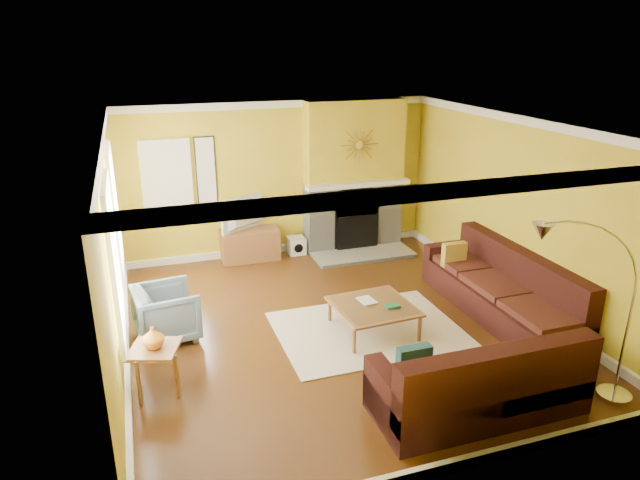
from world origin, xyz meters
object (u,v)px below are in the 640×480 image
object	(u,v)px
armchair	(166,313)
arc_lamp	(586,318)
media_console	(250,245)
sectional_sofa	(447,308)
side_table	(157,370)
coffee_table	(373,318)

from	to	relation	value
armchair	arc_lamp	distance (m)	4.93
media_console	arc_lamp	xyz separation A→B (m)	(2.33, -5.30, 0.79)
sectional_sofa	arc_lamp	world-z (taller)	arc_lamp
armchair	arc_lamp	xyz separation A→B (m)	(3.92, -2.90, 0.71)
side_table	arc_lamp	distance (m)	4.53
armchair	side_table	distance (m)	1.22
coffee_table	media_console	bearing A→B (deg)	107.88
armchair	arc_lamp	world-z (taller)	arc_lamp
media_console	armchair	size ratio (longest dim) A/B	1.29
coffee_table	armchair	size ratio (longest dim) A/B	1.29
arc_lamp	media_console	bearing A→B (deg)	113.69
side_table	media_console	bearing A→B (deg)	63.43
sectional_sofa	media_console	bearing A→B (deg)	116.57
sectional_sofa	coffee_table	distance (m)	0.98
coffee_table	armchair	world-z (taller)	armchair
coffee_table	sectional_sofa	bearing A→B (deg)	-32.01
media_console	side_table	world-z (taller)	same
coffee_table	arc_lamp	size ratio (longest dim) A/B	0.47
armchair	sectional_sofa	bearing A→B (deg)	-116.90
armchair	side_table	world-z (taller)	armchair
sectional_sofa	side_table	distance (m)	3.60
media_console	arc_lamp	world-z (taller)	arc_lamp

